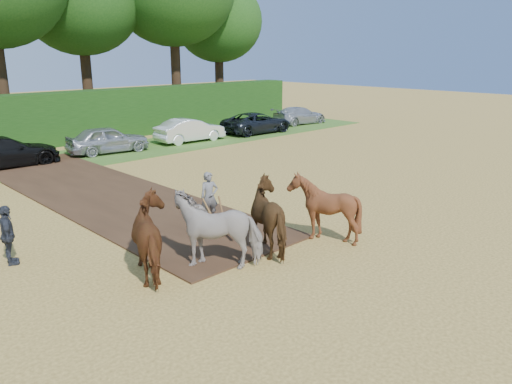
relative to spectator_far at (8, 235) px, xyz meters
name	(u,v)px	position (x,y,z in m)	size (l,w,h in m)	color
ground	(180,258)	(3.33, -2.67, -0.78)	(120.00, 120.00, 0.00)	gold
earth_strip	(104,194)	(4.83, 4.33, -0.76)	(4.50, 17.00, 0.05)	#472D1C
spectator_far	(8,235)	(0.00, 0.00, 0.00)	(0.92, 0.38, 1.57)	#272B34
plough_team	(246,221)	(4.76, -3.74, 0.17)	(6.69, 4.94, 1.93)	#5A3816
parked_cars	(73,145)	(6.94, 11.39, -0.09)	(40.70, 3.31, 1.47)	#A2A6A9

